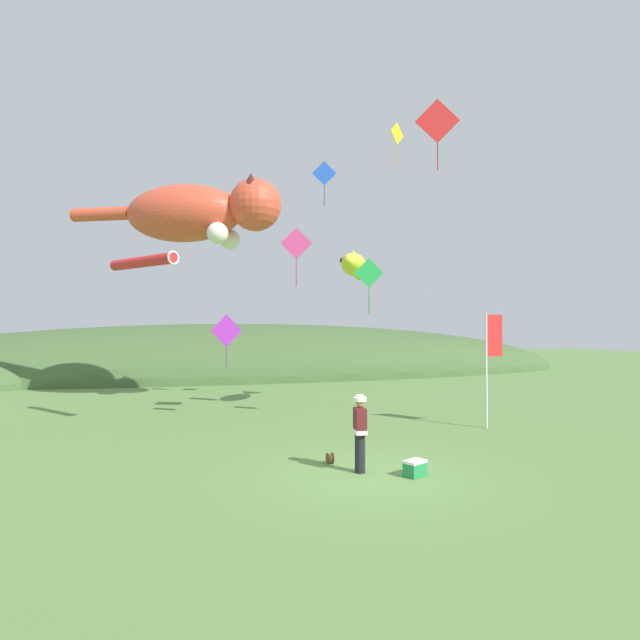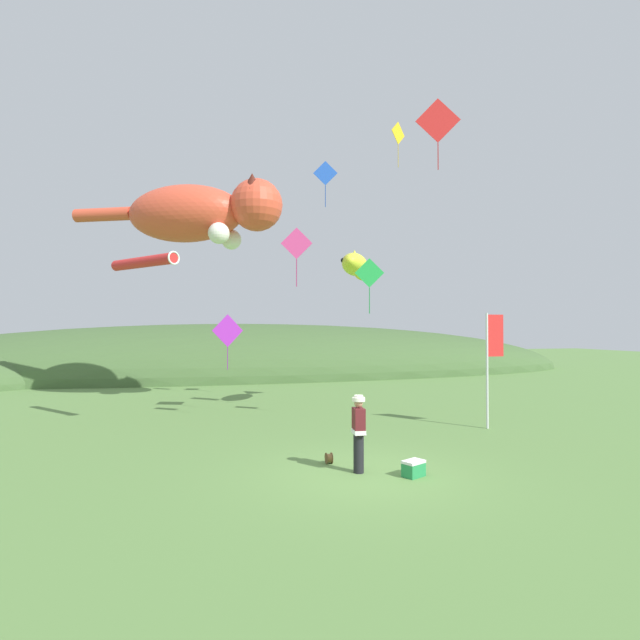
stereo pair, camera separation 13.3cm
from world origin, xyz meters
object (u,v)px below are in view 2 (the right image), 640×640
(kite_spool, at_px, (329,458))
(picnic_cooler, at_px, (414,468))
(festival_banner_pole, at_px, (491,353))
(festival_attendant, at_px, (359,431))
(kite_diamond_green, at_px, (369,274))
(kite_fish_windsock, at_px, (357,266))
(kite_diamond_blue, at_px, (325,174))
(kite_diamond_violet, at_px, (228,331))
(kite_diamond_pink, at_px, (297,244))
(kite_giant_cat, at_px, (201,213))
(kite_tube_streamer, at_px, (144,262))
(kite_diamond_red, at_px, (438,121))
(kite_diamond_gold, at_px, (398,134))

(kite_spool, xyz_separation_m, picnic_cooler, (1.54, -1.51, 0.05))
(kite_spool, distance_m, festival_banner_pole, 7.40)
(festival_attendant, xyz_separation_m, kite_diamond_green, (2.28, 5.33, 4.27))
(kite_fish_windsock, distance_m, kite_diamond_blue, 4.06)
(kite_diamond_violet, height_order, kite_diamond_pink, kite_diamond_pink)
(festival_attendant, distance_m, kite_diamond_violet, 9.83)
(kite_spool, bearing_deg, kite_diamond_violet, 102.18)
(festival_banner_pole, bearing_deg, kite_diamond_pink, 168.22)
(kite_spool, xyz_separation_m, festival_banner_pole, (6.43, 2.80, 2.37))
(kite_giant_cat, height_order, kite_fish_windsock, kite_giant_cat)
(festival_attendant, bearing_deg, kite_tube_streamer, 129.46)
(kite_giant_cat, bearing_deg, kite_diamond_violet, -61.98)
(kite_diamond_blue, relative_size, kite_diamond_red, 0.81)
(kite_giant_cat, distance_m, kite_diamond_gold, 8.90)
(kite_diamond_gold, bearing_deg, kite_diamond_pink, -155.27)
(kite_spool, xyz_separation_m, kite_diamond_violet, (-1.81, 8.38, 3.08))
(festival_attendant, distance_m, kite_diamond_green, 7.20)
(kite_spool, xyz_separation_m, kite_diamond_green, (2.73, 4.42, 5.09))
(festival_attendant, relative_size, kite_diamond_violet, 0.80)
(kite_fish_windsock, height_order, kite_diamond_pink, kite_diamond_pink)
(kite_spool, height_order, kite_tube_streamer, kite_tube_streamer)
(kite_diamond_violet, xyz_separation_m, kite_diamond_red, (6.39, -5.43, 6.94))
(picnic_cooler, height_order, kite_diamond_green, kite_diamond_green)
(kite_diamond_green, xyz_separation_m, kite_diamond_red, (1.85, -1.47, 4.93))
(kite_tube_streamer, bearing_deg, kite_diamond_blue, 20.67)
(kite_diamond_green, height_order, kite_diamond_gold, kite_diamond_gold)
(festival_attendant, height_order, kite_diamond_pink, kite_diamond_pink)
(kite_spool, distance_m, kite_diamond_violet, 9.11)
(kite_spool, height_order, kite_diamond_pink, kite_diamond_pink)
(kite_diamond_green, distance_m, kite_diamond_red, 5.47)
(kite_spool, xyz_separation_m, kite_diamond_red, (4.58, 2.95, 10.02))
(kite_spool, distance_m, kite_tube_streamer, 8.97)
(festival_banner_pole, height_order, kite_diamond_blue, kite_diamond_blue)
(kite_tube_streamer, xyz_separation_m, kite_diamond_blue, (6.88, 2.60, 4.25))
(festival_attendant, xyz_separation_m, kite_giant_cat, (-3.28, 11.21, 7.35))
(kite_diamond_red, relative_size, kite_diamond_pink, 1.22)
(festival_banner_pole, distance_m, kite_diamond_violet, 9.98)
(festival_banner_pole, relative_size, kite_diamond_violet, 1.73)
(kite_spool, bearing_deg, kite_diamond_blue, 75.04)
(festival_attendant, xyz_separation_m, kite_diamond_pink, (-0.37, 5.03, 5.13))
(picnic_cooler, relative_size, kite_diamond_green, 0.30)
(kite_diamond_red, bearing_deg, kite_tube_streamer, 165.26)
(kite_fish_windsock, bearing_deg, kite_diamond_blue, 153.45)
(picnic_cooler, relative_size, kite_diamond_red, 0.25)
(kite_diamond_blue, height_order, kite_diamond_gold, kite_diamond_gold)
(festival_attendant, bearing_deg, kite_spool, 116.26)
(picnic_cooler, relative_size, festival_banner_pole, 0.15)
(kite_diamond_red, distance_m, kite_diamond_gold, 3.36)
(kite_giant_cat, height_order, kite_tube_streamer, kite_giant_cat)
(picnic_cooler, relative_size, kite_tube_streamer, 0.21)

